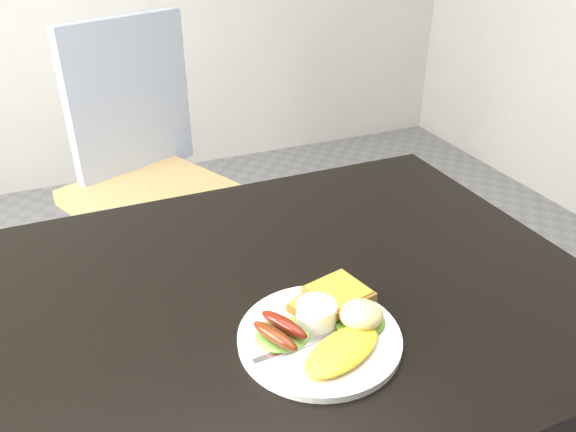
{
  "coord_description": "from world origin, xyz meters",
  "views": [
    {
      "loc": [
        -0.23,
        -0.72,
        1.33
      ],
      "look_at": [
        0.07,
        -0.02,
        0.9
      ],
      "focal_mm": 35.0,
      "sensor_mm": 36.0,
      "label": 1
    }
  ],
  "objects_px": {
    "person": "(264,186)",
    "plate": "(319,337)",
    "dining_table": "(246,306)",
    "dining_chair": "(151,196)"
  },
  "relations": [
    {
      "from": "person",
      "to": "plate",
      "type": "height_order",
      "value": "person"
    },
    {
      "from": "dining_table",
      "to": "dining_chair",
      "type": "distance_m",
      "value": 1.06
    },
    {
      "from": "dining_table",
      "to": "person",
      "type": "bearing_deg",
      "value": 65.67
    },
    {
      "from": "dining_chair",
      "to": "person",
      "type": "xyz_separation_m",
      "value": [
        0.2,
        -0.57,
        0.26
      ]
    },
    {
      "from": "dining_table",
      "to": "dining_chair",
      "type": "bearing_deg",
      "value": 89.67
    },
    {
      "from": "dining_table",
      "to": "plate",
      "type": "xyz_separation_m",
      "value": [
        0.07,
        -0.14,
        0.03
      ]
    },
    {
      "from": "dining_table",
      "to": "plate",
      "type": "distance_m",
      "value": 0.16
    },
    {
      "from": "dining_table",
      "to": "person",
      "type": "distance_m",
      "value": 0.49
    },
    {
      "from": "plate",
      "to": "dining_chair",
      "type": "bearing_deg",
      "value": 93.01
    },
    {
      "from": "dining_table",
      "to": "plate",
      "type": "height_order",
      "value": "plate"
    }
  ]
}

